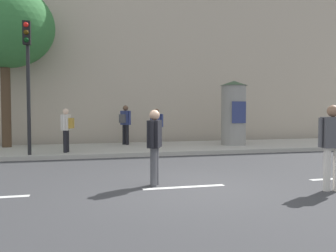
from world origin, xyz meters
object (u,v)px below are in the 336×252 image
object	(u,v)px
street_tree	(4,27)
pedestrian_with_bag	(67,126)
traffic_light	(28,66)
pedestrian_in_light_jacket	(155,141)
pedestrian_in_dark_shirt	(332,141)
pedestrian_with_backpack	(157,124)
pedestrian_tallest	(125,121)
poster_column	(234,112)

from	to	relation	value
street_tree	pedestrian_with_bag	size ratio (longest dim) A/B	4.17
traffic_light	pedestrian_in_light_jacket	xyz separation A→B (m)	(3.19, -4.91, -2.11)
street_tree	pedestrian_in_dark_shirt	xyz separation A→B (m)	(7.78, -9.23, -3.90)
pedestrian_with_backpack	pedestrian_in_dark_shirt	bearing A→B (deg)	-77.23
pedestrian_tallest	pedestrian_with_backpack	distance (m)	1.47
poster_column	pedestrian_in_dark_shirt	bearing A→B (deg)	-100.38
traffic_light	pedestrian_with_backpack	world-z (taller)	traffic_light
traffic_light	pedestrian_with_bag	bearing A→B (deg)	24.10
traffic_light	pedestrian_with_bag	world-z (taller)	traffic_light
pedestrian_in_dark_shirt	pedestrian_with_bag	xyz separation A→B (m)	(-5.39, 6.83, 0.04)
street_tree	pedestrian_with_backpack	size ratio (longest dim) A/B	4.19
pedestrian_with_bag	pedestrian_in_dark_shirt	bearing A→B (deg)	-51.71
street_tree	traffic_light	bearing A→B (deg)	-67.62
poster_column	pedestrian_tallest	bearing A→B (deg)	166.08
pedestrian_in_light_jacket	pedestrian_in_dark_shirt	distance (m)	3.66
poster_column	pedestrian_in_dark_shirt	size ratio (longest dim) A/B	1.56
pedestrian_in_dark_shirt	pedestrian_with_backpack	world-z (taller)	pedestrian_in_dark_shirt
traffic_light	pedestrian_in_light_jacket	distance (m)	6.23
street_tree	pedestrian_with_backpack	distance (m)	7.16
pedestrian_in_dark_shirt	pedestrian_with_backpack	distance (m)	8.40
poster_column	street_tree	distance (m)	9.93
street_tree	poster_column	bearing A→B (deg)	-7.97
poster_column	street_tree	size ratio (longest dim) A/B	0.42
traffic_light	pedestrian_tallest	bearing A→B (deg)	37.96
street_tree	pedestrian_with_bag	xyz separation A→B (m)	(2.39, -2.40, -3.86)
poster_column	pedestrian_tallest	xyz separation A→B (m)	(-4.50, 1.12, -0.38)
street_tree	pedestrian_tallest	xyz separation A→B (m)	(4.74, -0.18, -3.78)
pedestrian_in_light_jacket	pedestrian_with_bag	distance (m)	5.80
pedestrian_in_dark_shirt	pedestrian_with_bag	world-z (taller)	pedestrian_in_dark_shirt
poster_column	pedestrian_with_backpack	xyz separation A→B (m)	(-3.31, 0.26, -0.49)
poster_column	pedestrian_in_light_jacket	bearing A→B (deg)	-126.47
pedestrian_in_dark_shirt	pedestrian_with_bag	size ratio (longest dim) A/B	1.13
poster_column	pedestrian_with_bag	size ratio (longest dim) A/B	1.77
pedestrian_tallest	pedestrian_in_dark_shirt	bearing A→B (deg)	-71.40
pedestrian_with_bag	pedestrian_with_backpack	bearing A→B (deg)	21.16
pedestrian_with_backpack	poster_column	bearing A→B (deg)	-4.48
street_tree	pedestrian_with_backpack	xyz separation A→B (m)	(5.93, -1.03, -3.89)
street_tree	pedestrian_in_dark_shirt	size ratio (longest dim) A/B	3.69
pedestrian_in_light_jacket	pedestrian_in_dark_shirt	xyz separation A→B (m)	(3.39, -1.38, 0.06)
street_tree	pedestrian_in_light_jacket	distance (m)	9.83
street_tree	pedestrian_tallest	size ratio (longest dim) A/B	3.82
pedestrian_tallest	pedestrian_with_backpack	size ratio (longest dim) A/B	1.10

